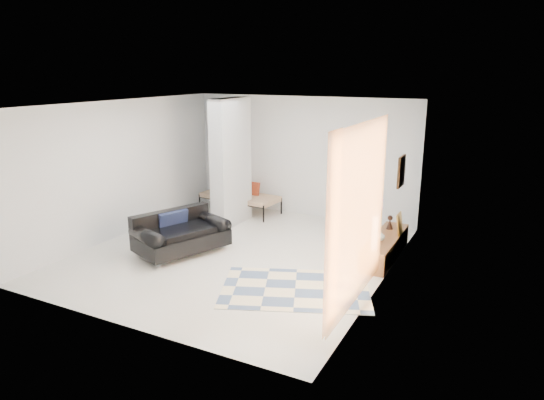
% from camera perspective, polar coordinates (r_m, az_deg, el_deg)
% --- Properties ---
extents(floor, '(6.00, 6.00, 0.00)m').
position_cam_1_polar(floor, '(9.26, -4.04, -6.35)').
color(floor, silver).
rests_on(floor, ground).
extents(ceiling, '(6.00, 6.00, 0.00)m').
position_cam_1_polar(ceiling, '(8.65, -4.38, 11.20)').
color(ceiling, white).
rests_on(ceiling, wall_back).
extents(wall_back, '(6.00, 0.00, 6.00)m').
position_cam_1_polar(wall_back, '(11.47, 3.57, 5.11)').
color(wall_back, silver).
rests_on(wall_back, ground).
extents(wall_front, '(6.00, 0.00, 6.00)m').
position_cam_1_polar(wall_front, '(6.56, -17.84, -3.21)').
color(wall_front, silver).
rests_on(wall_front, ground).
extents(wall_left, '(0.00, 6.00, 6.00)m').
position_cam_1_polar(wall_left, '(10.51, -17.18, 3.55)').
color(wall_left, silver).
rests_on(wall_left, ground).
extents(wall_right, '(0.00, 6.00, 6.00)m').
position_cam_1_polar(wall_right, '(7.83, 13.32, 0.03)').
color(wall_right, silver).
rests_on(wall_right, ground).
extents(partition_column, '(0.35, 1.20, 2.80)m').
position_cam_1_polar(partition_column, '(10.75, -4.84, 4.41)').
color(partition_column, '#B5B9BD').
rests_on(partition_column, floor).
extents(hallway_door, '(0.85, 0.06, 2.04)m').
position_cam_1_polar(hallway_door, '(12.47, -5.44, 4.10)').
color(hallway_door, white).
rests_on(hallway_door, floor).
extents(curtain, '(0.00, 2.55, 2.55)m').
position_cam_1_polar(curtain, '(6.76, 10.33, -1.74)').
color(curtain, orange).
rests_on(curtain, wall_right).
extents(wall_art, '(0.04, 0.45, 0.55)m').
position_cam_1_polar(wall_art, '(8.83, 14.98, 3.28)').
color(wall_art, '#351F0E').
rests_on(wall_art, wall_right).
extents(media_console, '(0.45, 1.90, 0.80)m').
position_cam_1_polar(media_console, '(9.27, 13.17, -5.36)').
color(media_console, brown).
rests_on(media_console, floor).
extents(loveseat, '(1.53, 1.92, 0.76)m').
position_cam_1_polar(loveseat, '(9.42, -10.82, -3.94)').
color(loveseat, silver).
rests_on(loveseat, floor).
extents(daybed, '(1.99, 0.99, 0.77)m').
position_cam_1_polar(daybed, '(11.86, -3.85, 0.54)').
color(daybed, black).
rests_on(daybed, floor).
extents(area_rug, '(2.73, 2.31, 0.01)m').
position_cam_1_polar(area_rug, '(7.84, 2.75, -10.40)').
color(area_rug, beige).
rests_on(area_rug, floor).
extents(cylinder_lamp, '(0.11, 0.11, 0.59)m').
position_cam_1_polar(cylinder_lamp, '(8.43, 12.00, -3.83)').
color(cylinder_lamp, beige).
rests_on(cylinder_lamp, media_console).
extents(bronze_figurine, '(0.15, 0.15, 0.27)m').
position_cam_1_polar(bronze_figurine, '(9.62, 13.70, -2.57)').
color(bronze_figurine, black).
rests_on(bronze_figurine, media_console).
extents(vase, '(0.20, 0.20, 0.18)m').
position_cam_1_polar(vase, '(8.97, 12.60, -4.09)').
color(vase, silver).
rests_on(vase, media_console).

